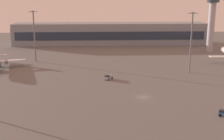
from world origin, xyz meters
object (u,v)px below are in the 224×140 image
apron_light_west (191,39)px  control_tower (212,17)px  apron_light_east (34,33)px  pushback_tug (222,113)px  cargo_loader (109,77)px

apron_light_west → control_tower: bearing=61.1°
apron_light_east → pushback_tug: bearing=-48.6°
cargo_loader → pushback_tug: bearing=165.1°
control_tower → apron_light_east: bearing=-166.9°
cargo_loader → apron_light_west: size_ratio=0.15×
cargo_loader → apron_light_west: bearing=-127.7°
control_tower → cargo_loader: control_tower is taller
apron_light_east → control_tower: bearing=13.1°
control_tower → apron_light_east: size_ratio=1.42×
control_tower → pushback_tug: control_tower is taller
cargo_loader → apron_light_east: bearing=-7.9°
control_tower → cargo_loader: size_ratio=9.17×
pushback_tug → cargo_loader: size_ratio=0.79×
pushback_tug → cargo_loader: (-34.06, 43.89, 0.11)m
cargo_loader → apron_light_west: apron_light_west is taller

